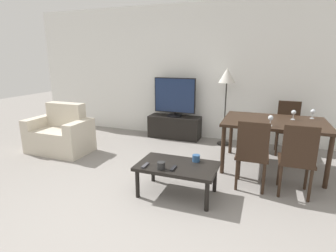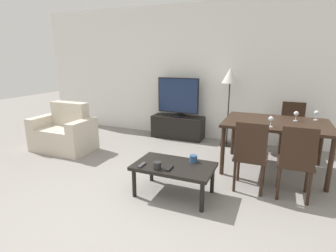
{
  "view_description": "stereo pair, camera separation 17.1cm",
  "coord_description": "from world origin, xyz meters",
  "px_view_note": "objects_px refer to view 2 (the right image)",
  "views": [
    {
      "loc": [
        1.26,
        -1.84,
        1.64
      ],
      "look_at": [
        -0.07,
        1.72,
        0.65
      ],
      "focal_mm": 28.0,
      "sensor_mm": 36.0,
      "label": 1
    },
    {
      "loc": [
        1.42,
        -1.78,
        1.64
      ],
      "look_at": [
        -0.07,
        1.72,
        0.65
      ],
      "focal_mm": 28.0,
      "sensor_mm": 36.0,
      "label": 2
    }
  ],
  "objects_px": {
    "coffee_table": "(174,168)",
    "remote_primary": "(170,168)",
    "armchair": "(64,133)",
    "remote_secondary": "(142,165)",
    "dining_table": "(276,127)",
    "dining_chair_far": "(292,126)",
    "dining_chair_near": "(251,153)",
    "wine_glass_right": "(296,114)",
    "dining_chair_near_right": "(296,159)",
    "tv": "(178,97)",
    "wine_glass_left": "(317,113)",
    "tv_stand": "(178,127)",
    "floor_lamp": "(230,80)",
    "cup_colored_far": "(193,159)",
    "wine_glass_center": "(271,120)",
    "cup_white_near": "(157,165)"
  },
  "relations": [
    {
      "from": "coffee_table",
      "to": "remote_primary",
      "type": "distance_m",
      "value": 0.15
    },
    {
      "from": "armchair",
      "to": "remote_secondary",
      "type": "bearing_deg",
      "value": -23.77
    },
    {
      "from": "dining_table",
      "to": "dining_chair_far",
      "type": "height_order",
      "value": "dining_chair_far"
    },
    {
      "from": "dining_table",
      "to": "dining_chair_far",
      "type": "relative_size",
      "value": 1.59
    },
    {
      "from": "coffee_table",
      "to": "dining_chair_near",
      "type": "distance_m",
      "value": 0.96
    },
    {
      "from": "coffee_table",
      "to": "remote_secondary",
      "type": "height_order",
      "value": "remote_secondary"
    },
    {
      "from": "dining_chair_far",
      "to": "dining_chair_near",
      "type": "bearing_deg",
      "value": -107.26
    },
    {
      "from": "dining_chair_near",
      "to": "wine_glass_right",
      "type": "relative_size",
      "value": 6.25
    },
    {
      "from": "dining_chair_near",
      "to": "remote_secondary",
      "type": "xyz_separation_m",
      "value": [
        -1.17,
        -0.63,
        -0.1
      ]
    },
    {
      "from": "dining_chair_far",
      "to": "dining_chair_near_right",
      "type": "relative_size",
      "value": 1.0
    },
    {
      "from": "dining_chair_near",
      "to": "dining_chair_near_right",
      "type": "bearing_deg",
      "value": 0.0
    },
    {
      "from": "dining_table",
      "to": "coffee_table",
      "type": "bearing_deg",
      "value": -130.59
    },
    {
      "from": "tv",
      "to": "dining_table",
      "type": "relative_size",
      "value": 0.6
    },
    {
      "from": "dining_chair_far",
      "to": "wine_glass_left",
      "type": "height_order",
      "value": "dining_chair_far"
    },
    {
      "from": "tv_stand",
      "to": "wine_glass_right",
      "type": "xyz_separation_m",
      "value": [
        2.16,
        -0.83,
        0.62
      ]
    },
    {
      "from": "dining_table",
      "to": "floor_lamp",
      "type": "relative_size",
      "value": 0.99
    },
    {
      "from": "wine_glass_left",
      "to": "cup_colored_far",
      "type": "bearing_deg",
      "value": -135.26
    },
    {
      "from": "remote_secondary",
      "to": "wine_glass_right",
      "type": "distance_m",
      "value": 2.37
    },
    {
      "from": "tv_stand",
      "to": "coffee_table",
      "type": "distance_m",
      "value": 2.41
    },
    {
      "from": "remote_secondary",
      "to": "dining_chair_near_right",
      "type": "bearing_deg",
      "value": 20.62
    },
    {
      "from": "tv",
      "to": "wine_glass_left",
      "type": "relative_size",
      "value": 5.96
    },
    {
      "from": "tv_stand",
      "to": "tv",
      "type": "distance_m",
      "value": 0.63
    },
    {
      "from": "remote_primary",
      "to": "wine_glass_left",
      "type": "bearing_deg",
      "value": 47.01
    },
    {
      "from": "dining_chair_far",
      "to": "floor_lamp",
      "type": "xyz_separation_m",
      "value": [
        -1.11,
        0.09,
        0.74
      ]
    },
    {
      "from": "dining_table",
      "to": "wine_glass_right",
      "type": "relative_size",
      "value": 9.95
    },
    {
      "from": "dining_chair_far",
      "to": "floor_lamp",
      "type": "distance_m",
      "value": 1.34
    },
    {
      "from": "dining_chair_near_right",
      "to": "wine_glass_center",
      "type": "distance_m",
      "value": 0.66
    },
    {
      "from": "cup_colored_far",
      "to": "dining_table",
      "type": "bearing_deg",
      "value": 50.46
    },
    {
      "from": "tv_stand",
      "to": "dining_chair_near_right",
      "type": "height_order",
      "value": "dining_chair_near_right"
    },
    {
      "from": "dining_chair_near",
      "to": "dining_chair_far",
      "type": "relative_size",
      "value": 1.0
    },
    {
      "from": "dining_table",
      "to": "floor_lamp",
      "type": "xyz_separation_m",
      "value": [
        -0.86,
        0.91,
        0.58
      ]
    },
    {
      "from": "dining_chair_near",
      "to": "dining_chair_near_right",
      "type": "height_order",
      "value": "same"
    },
    {
      "from": "tv_stand",
      "to": "wine_glass_center",
      "type": "xyz_separation_m",
      "value": [
        1.83,
        -1.35,
        0.62
      ]
    },
    {
      "from": "floor_lamp",
      "to": "remote_secondary",
      "type": "relative_size",
      "value": 9.8
    },
    {
      "from": "coffee_table",
      "to": "dining_table",
      "type": "relative_size",
      "value": 0.66
    },
    {
      "from": "dining_chair_near_right",
      "to": "wine_glass_right",
      "type": "xyz_separation_m",
      "value": [
        0.0,
        0.97,
        0.34
      ]
    },
    {
      "from": "dining_chair_near_right",
      "to": "remote_primary",
      "type": "distance_m",
      "value": 1.47
    },
    {
      "from": "tv",
      "to": "wine_glass_left",
      "type": "distance_m",
      "value": 2.52
    },
    {
      "from": "remote_primary",
      "to": "wine_glass_left",
      "type": "height_order",
      "value": "wine_glass_left"
    },
    {
      "from": "remote_secondary",
      "to": "armchair",
      "type": "bearing_deg",
      "value": 156.23
    },
    {
      "from": "coffee_table",
      "to": "wine_glass_right",
      "type": "relative_size",
      "value": 6.55
    },
    {
      "from": "remote_secondary",
      "to": "coffee_table",
      "type": "bearing_deg",
      "value": 28.17
    },
    {
      "from": "remote_secondary",
      "to": "cup_colored_far",
      "type": "relative_size",
      "value": 1.6
    },
    {
      "from": "cup_white_near",
      "to": "cup_colored_far",
      "type": "relative_size",
      "value": 0.99
    },
    {
      "from": "wine_glass_center",
      "to": "wine_glass_right",
      "type": "relative_size",
      "value": 1.0
    },
    {
      "from": "remote_primary",
      "to": "wine_glass_right",
      "type": "relative_size",
      "value": 1.03
    },
    {
      "from": "cup_white_near",
      "to": "wine_glass_left",
      "type": "bearing_deg",
      "value": 45.6
    },
    {
      "from": "floor_lamp",
      "to": "armchair",
      "type": "bearing_deg",
      "value": -152.05
    },
    {
      "from": "armchair",
      "to": "dining_table",
      "type": "height_order",
      "value": "armchair"
    },
    {
      "from": "dining_chair_far",
      "to": "coffee_table",
      "type": "bearing_deg",
      "value": -122.73
    }
  ]
}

